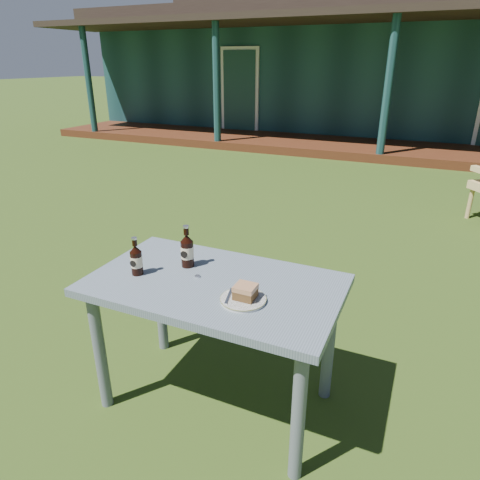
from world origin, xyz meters
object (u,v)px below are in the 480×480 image
at_px(plate, 243,299).
at_px(cake_slice, 245,292).
at_px(cola_bottle_far, 136,260).
at_px(cola_bottle_near, 187,250).
at_px(cafe_table, 215,300).

xyz_separation_m(plate, cake_slice, (0.01, 0.01, 0.04)).
height_order(cake_slice, cola_bottle_far, cola_bottle_far).
distance_m(cake_slice, cola_bottle_far, 0.59).
xyz_separation_m(cola_bottle_near, cola_bottle_far, (-0.18, -0.18, -0.01)).
bearing_deg(cake_slice, cafe_table, 153.92).
height_order(plate, cola_bottle_near, cola_bottle_near).
bearing_deg(cola_bottle_near, cola_bottle_far, -135.21).
distance_m(plate, cake_slice, 0.04).
distance_m(plate, cola_bottle_far, 0.58).
height_order(cafe_table, cola_bottle_far, cola_bottle_far).
bearing_deg(cola_bottle_near, plate, -26.83).
xyz_separation_m(plate, cola_bottle_near, (-0.40, 0.20, 0.08)).
relative_size(cake_slice, cola_bottle_far, 0.47).
bearing_deg(cake_slice, plate, -133.04).
height_order(plate, cola_bottle_far, cola_bottle_far).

